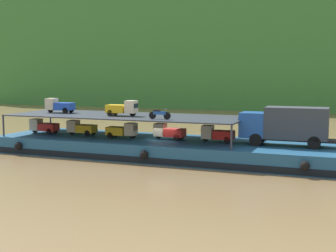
{
  "coord_description": "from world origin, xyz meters",
  "views": [
    {
      "loc": [
        15.07,
        -37.19,
        7.16
      ],
      "look_at": [
        0.35,
        0.0,
        2.7
      ],
      "focal_mm": 49.5,
      "sensor_mm": 36.0,
      "label": 1
    }
  ],
  "objects": [
    {
      "name": "covered_lorry",
      "position": [
        10.37,
        0.23,
        3.19
      ],
      "size": [
        7.88,
        2.37,
        3.1
      ],
      "color": "#1E4C99",
      "rests_on": "cargo_barge"
    },
    {
      "name": "cargo_rack",
      "position": [
        -3.8,
        0.0,
        3.44
      ],
      "size": [
        21.5,
        7.31,
        2.0
      ],
      "color": "#2D333D",
      "rests_on": "cargo_barge"
    },
    {
      "name": "mini_truck_upper_mid",
      "position": [
        -3.72,
        -0.69,
        4.19
      ],
      "size": [
        2.78,
        1.27,
        1.38
      ],
      "color": "gold",
      "rests_on": "cargo_rack"
    },
    {
      "name": "mini_truck_lower_stern",
      "position": [
        -12.47,
        -0.32,
        2.19
      ],
      "size": [
        2.78,
        1.28,
        1.38
      ],
      "color": "red",
      "rests_on": "cargo_barge"
    },
    {
      "name": "hillside_far_bank",
      "position": [
        0.0,
        72.18,
        17.01
      ],
      "size": [
        145.25,
        41.18,
        30.2
      ],
      "color": "#387533",
      "rests_on": "ground"
    },
    {
      "name": "motorcycle_upper_port",
      "position": [
        0.47,
        -2.19,
        3.93
      ],
      "size": [
        1.9,
        0.55,
        0.87
      ],
      "color": "black",
      "rests_on": "cargo_rack"
    },
    {
      "name": "mini_truck_upper_stern",
      "position": [
        -10.95,
        0.17,
        4.19
      ],
      "size": [
        2.79,
        1.29,
        1.38
      ],
      "color": "#1E47B7",
      "rests_on": "cargo_rack"
    },
    {
      "name": "mini_truck_lower_aft",
      "position": [
        -8.35,
        -0.15,
        2.19
      ],
      "size": [
        2.77,
        1.25,
        1.38
      ],
      "color": "gold",
      "rests_on": "cargo_barge"
    },
    {
      "name": "ground_plane",
      "position": [
        0.0,
        0.0,
        0.0
      ],
      "size": [
        400.0,
        400.0,
        0.0
      ],
      "primitive_type": "plane",
      "color": "brown"
    },
    {
      "name": "mini_truck_lower_bow",
      "position": [
        4.73,
        0.21,
        2.19
      ],
      "size": [
        2.77,
        1.26,
        1.38
      ],
      "color": "red",
      "rests_on": "cargo_barge"
    },
    {
      "name": "cargo_barge",
      "position": [
        0.0,
        -0.02,
        0.75
      ],
      "size": [
        30.7,
        8.66,
        1.5
      ],
      "color": "navy",
      "rests_on": "ground"
    },
    {
      "name": "mini_truck_lower_mid",
      "position": [
        -3.82,
        -0.56,
        2.19
      ],
      "size": [
        2.77,
        1.25,
        1.38
      ],
      "color": "gold",
      "rests_on": "cargo_barge"
    },
    {
      "name": "mini_truck_lower_fore",
      "position": [
        0.38,
        0.15,
        2.19
      ],
      "size": [
        2.77,
        1.25,
        1.38
      ],
      "color": "red",
      "rests_on": "cargo_barge"
    }
  ]
}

